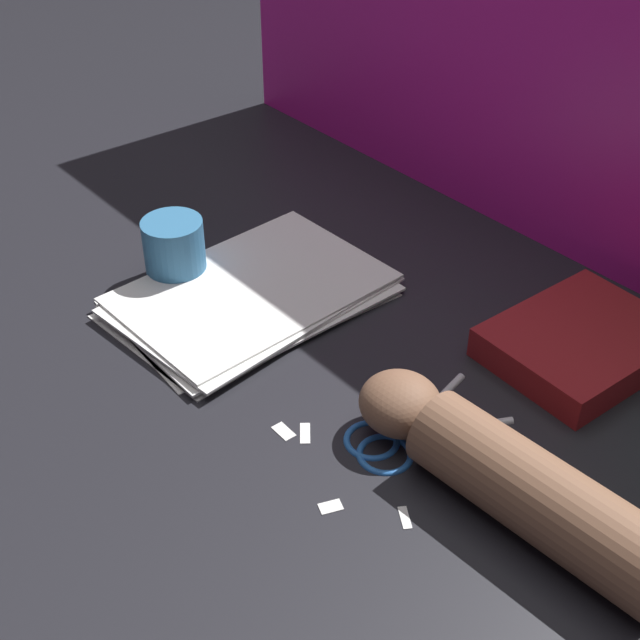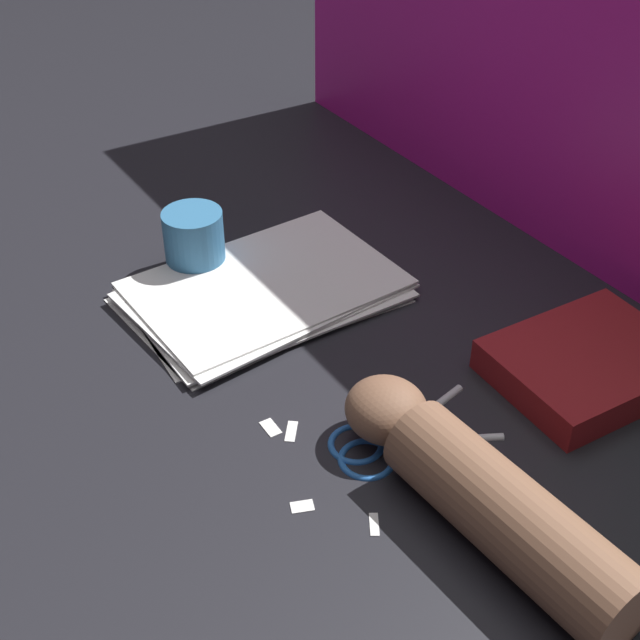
% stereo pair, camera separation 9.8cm
% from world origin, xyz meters
% --- Properties ---
extents(ground_plane, '(6.00, 6.00, 0.00)m').
position_xyz_m(ground_plane, '(0.00, 0.00, 0.00)').
color(ground_plane, black).
extents(backdrop_panel_left, '(0.89, 0.03, 0.53)m').
position_xyz_m(backdrop_panel_left, '(-0.14, 0.38, 0.26)').
color(backdrop_panel_left, '#D81E9E').
rests_on(backdrop_panel_left, ground_plane).
extents(paper_stack, '(0.25, 0.34, 0.02)m').
position_xyz_m(paper_stack, '(-0.12, -0.01, 0.01)').
color(paper_stack, white).
rests_on(paper_stack, ground_plane).
extents(book_closed, '(0.17, 0.21, 0.04)m').
position_xyz_m(book_closed, '(0.22, 0.21, 0.02)').
color(book_closed, maroon).
rests_on(book_closed, ground_plane).
extents(scissors, '(0.12, 0.19, 0.01)m').
position_xyz_m(scissors, '(0.18, -0.04, 0.00)').
color(scissors, silver).
rests_on(scissors, ground_plane).
extents(hand_forearm, '(0.35, 0.09, 0.08)m').
position_xyz_m(hand_forearm, '(0.31, -0.03, 0.04)').
color(hand_forearm, brown).
rests_on(hand_forearm, ground_plane).
extents(paper_scrap_near, '(0.03, 0.02, 0.00)m').
position_xyz_m(paper_scrap_near, '(0.26, -0.11, 0.00)').
color(paper_scrap_near, white).
rests_on(paper_scrap_near, ground_plane).
extents(paper_scrap_mid, '(0.03, 0.03, 0.00)m').
position_xyz_m(paper_scrap_mid, '(0.11, -0.11, 0.00)').
color(paper_scrap_mid, white).
rests_on(paper_scrap_mid, ground_plane).
extents(paper_scrap_far, '(0.02, 0.03, 0.00)m').
position_xyz_m(paper_scrap_far, '(0.20, -0.16, 0.00)').
color(paper_scrap_far, white).
rests_on(paper_scrap_far, ground_plane).
extents(paper_scrap_side, '(0.03, 0.01, 0.00)m').
position_xyz_m(paper_scrap_side, '(0.09, -0.13, 0.00)').
color(paper_scrap_side, white).
rests_on(paper_scrap_side, ground_plane).
extents(mug, '(0.08, 0.08, 0.08)m').
position_xyz_m(mug, '(-0.22, -0.05, 0.04)').
color(mug, teal).
rests_on(mug, ground_plane).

